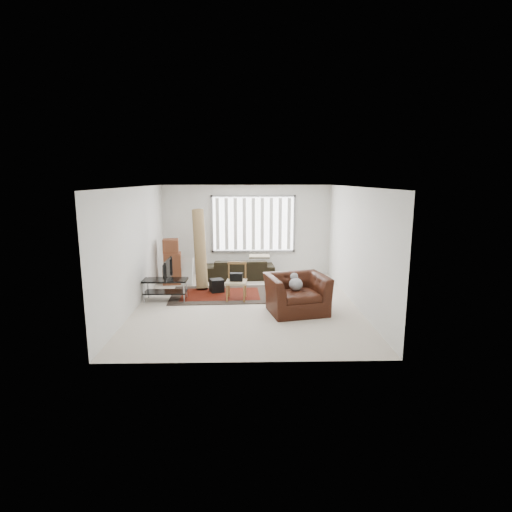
{
  "coord_description": "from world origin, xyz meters",
  "views": [
    {
      "loc": [
        0.0,
        -8.93,
        2.87
      ],
      "look_at": [
        0.22,
        0.49,
        1.05
      ],
      "focal_mm": 28.0,
      "sensor_mm": 36.0,
      "label": 1
    }
  ],
  "objects_px": {
    "sofa": "(240,266)",
    "side_chair": "(236,280)",
    "tv_stand": "(165,285)",
    "armchair": "(297,291)",
    "moving_boxes": "(172,263)"
  },
  "relations": [
    {
      "from": "sofa",
      "to": "side_chair",
      "type": "relative_size",
      "value": 2.18
    },
    {
      "from": "side_chair",
      "to": "armchair",
      "type": "bearing_deg",
      "value": -29.65
    },
    {
      "from": "sofa",
      "to": "armchair",
      "type": "relative_size",
      "value": 1.33
    },
    {
      "from": "side_chair",
      "to": "armchair",
      "type": "xyz_separation_m",
      "value": [
        1.34,
        -0.91,
        -0.02
      ]
    },
    {
      "from": "tv_stand",
      "to": "armchair",
      "type": "relative_size",
      "value": 0.71
    },
    {
      "from": "tv_stand",
      "to": "armchair",
      "type": "xyz_separation_m",
      "value": [
        3.03,
        -0.91,
        0.1
      ]
    },
    {
      "from": "moving_boxes",
      "to": "armchair",
      "type": "relative_size",
      "value": 0.85
    },
    {
      "from": "sofa",
      "to": "tv_stand",
      "type": "bearing_deg",
      "value": 46.53
    },
    {
      "from": "moving_boxes",
      "to": "sofa",
      "type": "xyz_separation_m",
      "value": [
        1.88,
        0.52,
        -0.2
      ]
    },
    {
      "from": "tv_stand",
      "to": "sofa",
      "type": "distance_m",
      "value": 2.74
    },
    {
      "from": "tv_stand",
      "to": "sofa",
      "type": "height_order",
      "value": "sofa"
    },
    {
      "from": "armchair",
      "to": "tv_stand",
      "type": "bearing_deg",
      "value": 150.95
    },
    {
      "from": "moving_boxes",
      "to": "side_chair",
      "type": "xyz_separation_m",
      "value": [
        1.82,
        -1.58,
        -0.08
      ]
    },
    {
      "from": "sofa",
      "to": "side_chair",
      "type": "height_order",
      "value": "side_chair"
    },
    {
      "from": "sofa",
      "to": "side_chair",
      "type": "bearing_deg",
      "value": 84.87
    }
  ]
}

